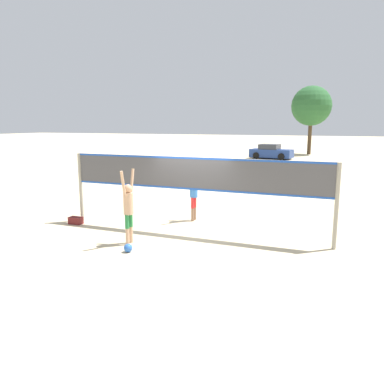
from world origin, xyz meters
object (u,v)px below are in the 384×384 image
Objects in this scene: volleyball at (128,248)px; volleyball_net at (192,179)px; gear_bag at (76,220)px; player_spiker at (128,205)px; parked_car_near at (271,152)px; player_blocker at (194,190)px; tree_left_cluster at (311,106)px.

volleyball_net is at bearing 67.55° from volleyball.
gear_bag reaches higher than volleyball.
player_spiker is 9.26× the size of volleyball.
gear_bag is 0.11× the size of parked_car_near.
volleyball_net is at bearing 19.27° from player_blocker.
player_spiker is at bearing -13.93° from player_blocker.
volleyball is 0.03× the size of tree_left_cluster.
volleyball_net is at bearing -77.29° from parked_car_near.
volleyball is at bearing -112.45° from volleyball_net.
tree_left_cluster reaches higher than player_blocker.
volleyball is 36.29m from tree_left_cluster.
player_blocker reaches higher than gear_bag.
gear_bag is (-4.16, -0.46, -1.61)m from volleyball_net.
player_blocker is (0.78, 3.15, -0.04)m from player_spiker.
gear_bag is at bearing -86.14° from parked_car_near.
volleyball_net is 26.75m from parked_car_near.
player_blocker reaches higher than volleyball.
parked_car_near is at bearing -114.07° from tree_left_cluster.
tree_left_cluster is (1.53, 32.06, 4.22)m from player_blocker.
player_spiker is 0.51× the size of parked_car_near.
player_blocker is 32.37m from tree_left_cluster.
volleyball_net is 3.97× the size of player_spiker.
volleyball_net reaches higher than player_spiker.
player_spiker is (-1.30, -1.66, -0.59)m from volleyball_net.
tree_left_cluster reaches higher than volleyball_net.
gear_bag is 27.20m from parked_car_near.
player_blocker reaches higher than parked_car_near.
gear_bag is at bearing -173.63° from volleyball_net.
tree_left_cluster reaches higher than volleyball.
volleyball_net is 36.71× the size of volleyball.
player_spiker is at bearing -22.72° from gear_bag.
player_spiker is at bearing -93.75° from tree_left_cluster.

